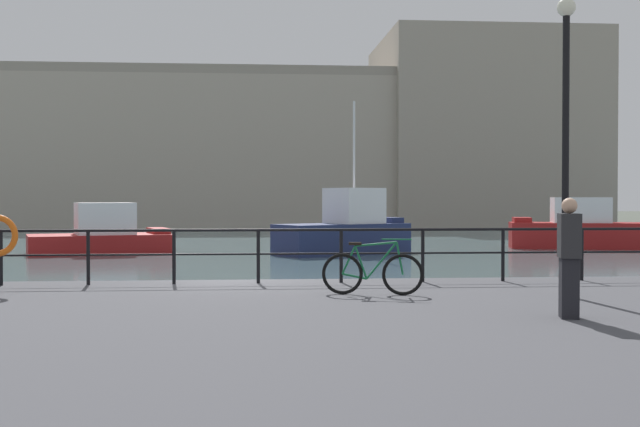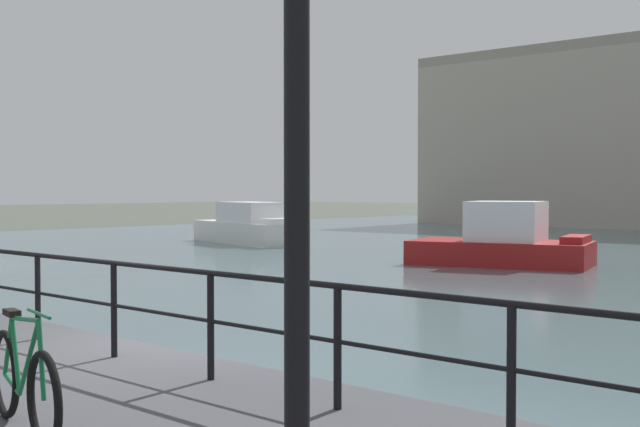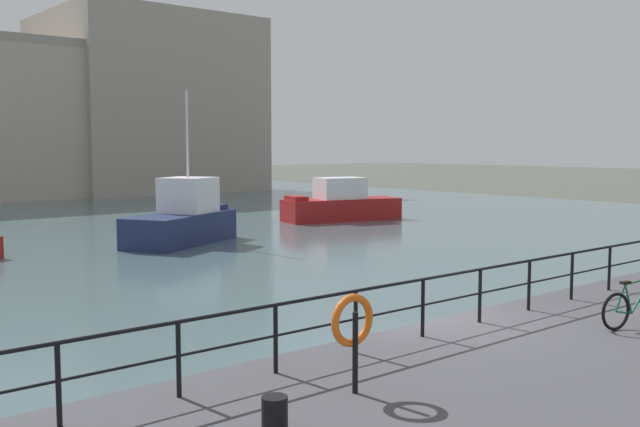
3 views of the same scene
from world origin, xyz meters
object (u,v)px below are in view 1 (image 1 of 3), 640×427
moored_white_yacht (103,235)px  parked_bicycle (372,273)px  quay_lamp_post (566,108)px  moored_red_daysailer (346,230)px  moored_blue_motorboat (581,229)px  harbor_building (320,149)px  standing_person (569,257)px

moored_white_yacht → parked_bicycle: size_ratio=3.75×
quay_lamp_post → moored_red_daysailer: bearing=93.6°
moored_blue_motorboat → moored_red_daysailer: bearing=26.8°
moored_blue_motorboat → moored_white_yacht: moored_blue_motorboat is taller
harbor_building → moored_blue_motorboat: (9.62, -32.22, -5.59)m
parked_bicycle → quay_lamp_post: size_ratio=0.34×
moored_blue_motorboat → standing_person: standing_person is taller
moored_white_yacht → standing_person: size_ratio=3.86×
moored_red_daysailer → parked_bicycle: (-1.94, -20.86, 0.09)m
moored_white_yacht → standing_person: standing_person is taller
moored_blue_motorboat → standing_person: size_ratio=4.13×
harbor_building → parked_bicycle: bearing=-93.9°
parked_bicycle → quay_lamp_post: bearing=5.9°
moored_blue_motorboat → quay_lamp_post: quay_lamp_post is taller
standing_person → moored_white_yacht: bearing=126.4°
moored_red_daysailer → standing_person: 23.83m
moored_blue_motorboat → parked_bicycle: 27.25m
moored_red_daysailer → moored_white_yacht: 10.43m
harbor_building → moored_white_yacht: harbor_building is taller
parked_bicycle → quay_lamp_post: quay_lamp_post is taller
moored_white_yacht → parked_bicycle: 23.61m
quay_lamp_post → harbor_building: bearing=89.4°
moored_blue_motorboat → quay_lamp_post: bearing=80.1°
harbor_building → parked_bicycle: (-3.83, -55.92, -5.37)m
moored_white_yacht → parked_bicycle: moored_white_yacht is taller
parked_bicycle → standing_person: (2.35, -2.96, 0.47)m
harbor_building → moored_blue_motorboat: size_ratio=8.19×
moored_red_daysailer → quay_lamp_post: bearing=-114.9°
moored_blue_motorboat → quay_lamp_post: 26.34m
harbor_building → moored_white_yacht: (-12.25, -33.86, -5.69)m
harbor_building → quay_lamp_post: bearing=-90.6°
moored_white_yacht → quay_lamp_post: bearing=-78.7°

